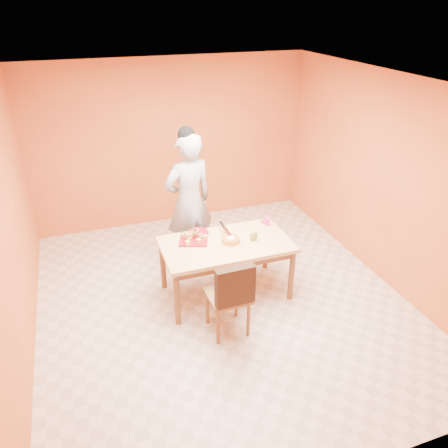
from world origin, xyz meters
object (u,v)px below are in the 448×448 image
object	(u,v)px
pastry_platter	(194,240)
red_dinner_plate	(198,233)
sponge_cake	(231,240)
checker_tin	(264,221)
dining_chair	(228,295)
magenta_glass	(267,222)
egg_ornament	(254,235)
person	(189,202)
dining_table	(226,249)

from	to	relation	value
pastry_platter	red_dinner_plate	bearing A→B (deg)	57.87
sponge_cake	checker_tin	bearing A→B (deg)	30.38
sponge_cake	checker_tin	distance (m)	0.72
dining_chair	pastry_platter	bearing A→B (deg)	97.86
checker_tin	pastry_platter	bearing A→B (deg)	-171.48
magenta_glass	egg_ornament	bearing A→B (deg)	-136.46
person	checker_tin	distance (m)	1.07
dining_chair	sponge_cake	distance (m)	0.79
person	magenta_glass	xyz separation A→B (m)	(0.91, -0.61, -0.16)
dining_table	red_dinner_plate	bearing A→B (deg)	126.84
egg_ornament	checker_tin	xyz separation A→B (m)	(0.33, 0.39, -0.05)
pastry_platter	person	bearing A→B (deg)	78.99
egg_ornament	dining_table	bearing A→B (deg)	-179.49
dining_table	pastry_platter	xyz separation A→B (m)	(-0.36, 0.19, 0.10)
pastry_platter	sponge_cake	distance (m)	0.47
magenta_glass	red_dinner_plate	bearing A→B (deg)	175.07
dining_chair	magenta_glass	bearing A→B (deg)	46.00
dining_chair	person	world-z (taller)	person
pastry_platter	checker_tin	xyz separation A→B (m)	(1.04, 0.16, 0.00)
pastry_platter	red_dinner_plate	xyz separation A→B (m)	(0.10, 0.16, -0.00)
person	pastry_platter	world-z (taller)	person
person	checker_tin	bearing A→B (deg)	136.32
dining_table	person	size ratio (longest dim) A/B	0.82
pastry_platter	checker_tin	bearing A→B (deg)	8.52
dining_chair	egg_ornament	bearing A→B (deg)	47.82
red_dinner_plate	magenta_glass	world-z (taller)	magenta_glass
sponge_cake	magenta_glass	size ratio (longest dim) A/B	2.38
egg_ornament	person	bearing A→B (deg)	129.51
red_dinner_plate	checker_tin	distance (m)	0.94
sponge_cake	egg_ornament	world-z (taller)	egg_ornament
red_dinner_plate	person	bearing A→B (deg)	86.15
dining_table	egg_ornament	distance (m)	0.39
egg_ornament	dining_chair	bearing A→B (deg)	-123.71
red_dinner_plate	sponge_cake	xyz separation A→B (m)	(0.32, -0.36, 0.03)
person	magenta_glass	distance (m)	1.11
dining_chair	checker_tin	world-z (taller)	dining_chair
red_dinner_plate	sponge_cake	world-z (taller)	sponge_cake
dining_chair	red_dinner_plate	xyz separation A→B (m)	(-0.04, 1.05, 0.25)
sponge_cake	magenta_glass	world-z (taller)	magenta_glass
person	egg_ornament	world-z (taller)	person
egg_ornament	checker_tin	size ratio (longest dim) A/B	1.32
dining_table	checker_tin	bearing A→B (deg)	27.24
dining_chair	pastry_platter	xyz separation A→B (m)	(-0.14, 0.89, 0.26)
magenta_glass	pastry_platter	bearing A→B (deg)	-175.90
egg_ornament	magenta_glass	distance (m)	0.45
dining_table	dining_chair	size ratio (longest dim) A/B	1.61
person	egg_ornament	xyz separation A→B (m)	(0.58, -0.92, -0.15)
sponge_cake	checker_tin	size ratio (longest dim) A/B	2.32
person	checker_tin	world-z (taller)	person
dining_table	red_dinner_plate	world-z (taller)	red_dinner_plate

